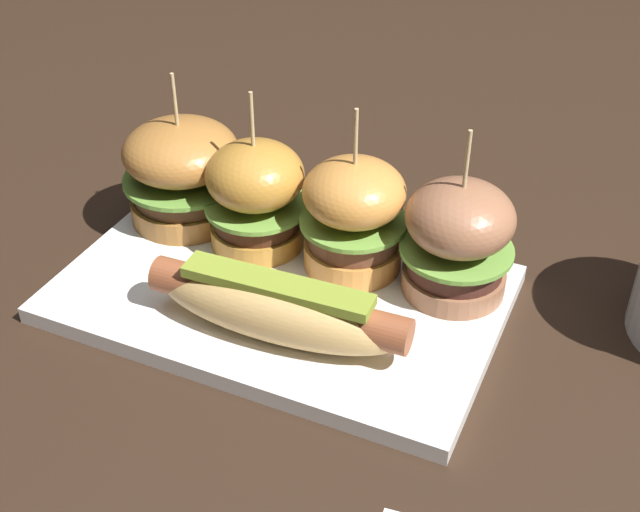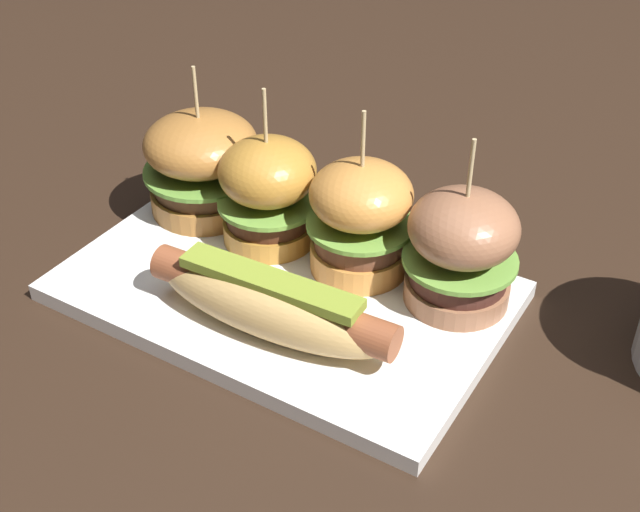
% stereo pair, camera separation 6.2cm
% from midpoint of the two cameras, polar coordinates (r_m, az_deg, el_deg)
% --- Properties ---
extents(ground_plane, '(3.00, 3.00, 0.00)m').
position_cam_midpoint_polar(ground_plane, '(0.67, -5.33, -3.15)').
color(ground_plane, black).
extents(platter_main, '(0.34, 0.21, 0.01)m').
position_cam_midpoint_polar(platter_main, '(0.66, -5.36, -2.68)').
color(platter_main, white).
rests_on(platter_main, ground).
extents(hot_dog, '(0.20, 0.06, 0.05)m').
position_cam_midpoint_polar(hot_dog, '(0.60, -5.86, -3.59)').
color(hot_dog, tan).
rests_on(hot_dog, platter_main).
extents(slider_far_left, '(0.10, 0.10, 0.13)m').
position_cam_midpoint_polar(slider_far_left, '(0.73, -11.74, 5.61)').
color(slider_far_left, '#A66B30').
rests_on(slider_far_left, platter_main).
extents(slider_center_left, '(0.08, 0.08, 0.14)m').
position_cam_midpoint_polar(slider_center_left, '(0.69, -6.98, 4.08)').
color(slider_center_left, '#B47B2E').
rests_on(slider_center_left, platter_main).
extents(slider_center_right, '(0.09, 0.09, 0.14)m').
position_cam_midpoint_polar(slider_center_right, '(0.65, -0.42, 2.72)').
color(slider_center_right, '#CA843C').
rests_on(slider_center_right, platter_main).
extents(slider_far_right, '(0.09, 0.09, 0.14)m').
position_cam_midpoint_polar(slider_far_right, '(0.63, 6.58, 1.09)').
color(slider_far_right, '#996344').
rests_on(slider_far_right, platter_main).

